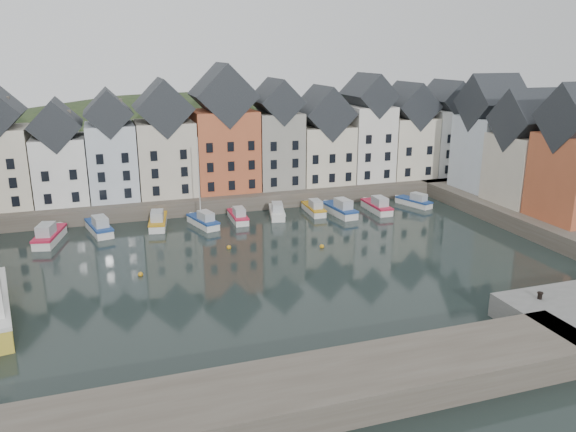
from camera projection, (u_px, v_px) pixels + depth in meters
name	position (u px, v px, depth m)	size (l,w,h in m)	color
ground	(285.00, 270.00, 56.72)	(260.00, 260.00, 0.00)	black
far_quay	(223.00, 192.00, 83.75)	(90.00, 16.00, 2.00)	#4C453A
right_quay	(558.00, 219.00, 70.36)	(14.00, 54.00, 2.00)	#4C453A
near_wall	(240.00, 405.00, 33.39)	(50.00, 6.00, 2.00)	#4C453A
hillside	(199.00, 254.00, 112.79)	(153.60, 70.40, 64.00)	black
far_terrace	(246.00, 141.00, 80.67)	(72.37, 8.16, 17.78)	beige
right_terrace	(530.00, 150.00, 72.44)	(8.30, 24.25, 16.36)	silver
mooring_buoys	(234.00, 255.00, 60.33)	(20.50, 5.50, 0.50)	#C38817
boat_a	(49.00, 236.00, 64.69)	(3.59, 7.18, 2.64)	silver
boat_b	(99.00, 227.00, 67.93)	(3.43, 6.79, 2.50)	silver
boat_c	(158.00, 221.00, 70.39)	(2.99, 6.69, 2.48)	silver
boat_d	(204.00, 221.00, 70.60)	(3.43, 6.22, 11.35)	silver
boat_e	(238.00, 216.00, 72.77)	(1.85, 5.70, 2.18)	silver
boat_f	(277.00, 212.00, 74.72)	(3.10, 6.15, 2.26)	silver
boat_g	(314.00, 209.00, 76.33)	(2.00, 5.82, 2.21)	silver
boat_h	(340.00, 209.00, 75.53)	(2.78, 6.92, 2.59)	silver
boat_i	(377.00, 206.00, 77.14)	(2.06, 6.39, 2.44)	silver
boat_j	(415.00, 202.00, 79.98)	(3.50, 5.80, 2.13)	silver
mooring_bollard	(540.00, 295.00, 45.29)	(0.48, 0.48, 0.56)	black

